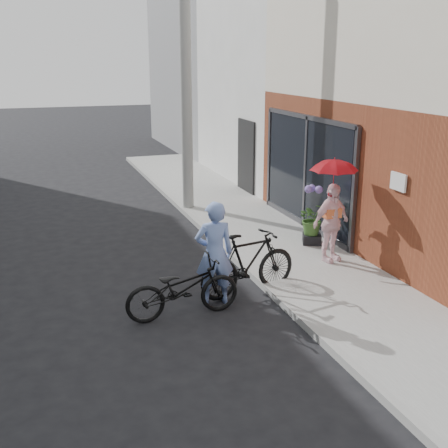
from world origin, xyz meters
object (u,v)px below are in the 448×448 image
bike_right (248,263)px  planter (312,239)px  officer (214,253)px  utility_pole (186,72)px  kimono_woman (331,223)px  bike_left (183,288)px

bike_right → planter: size_ratio=4.88×
bike_right → planter: bike_right is taller
officer → bike_right: bearing=-159.2°
utility_pole → kimono_woman: utility_pole is taller
bike_left → kimono_woman: bearing=-71.9°
bike_left → planter: bike_left is taller
kimono_woman → planter: kimono_woman is taller
officer → bike_right: officer is taller
bike_right → planter: 2.73m
bike_left → planter: 4.03m
planter → bike_right: bearing=-140.9°
bike_left → kimono_woman: (3.20, 1.16, 0.40)m
kimono_woman → planter: 1.23m
bike_left → kimono_woman: size_ratio=1.19×
bike_left → utility_pole: bearing=-18.5°
utility_pole → bike_left: utility_pole is taller
officer → bike_left: (-0.61, -0.30, -0.39)m
officer → planter: size_ratio=4.59×
bike_right → kimono_woman: kimono_woman is taller
bike_left → bike_right: bearing=-71.2°
planter → utility_pole: bearing=113.3°
utility_pole → planter: 5.22m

